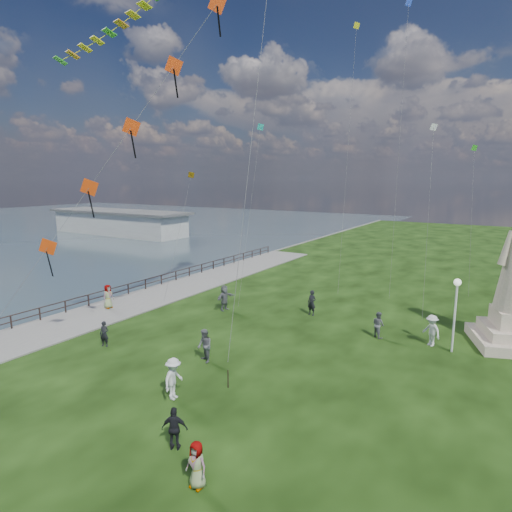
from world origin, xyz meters
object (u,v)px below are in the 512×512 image
Objects in this scene: person_10 at (108,298)px; person_2 at (174,379)px; person_1 at (205,346)px; person_6 at (312,303)px; person_3 at (175,429)px; person_0 at (104,334)px; person_4 at (197,465)px; person_8 at (432,330)px; pier_pavilion at (119,222)px; person_5 at (225,298)px; lamppost at (456,300)px; person_7 at (378,325)px.

person_2 is at bearing -120.17° from person_10.
person_6 is at bearing 111.92° from person_1.
person_3 is (3.83, -6.62, -0.10)m from person_1.
person_2 is 14.39m from person_6.
person_2 is (7.75, -2.49, 0.20)m from person_0.
person_2 reaches higher than person_4.
person_3 is 0.87× the size of person_8.
person_1 is 1.01× the size of person_10.
pier_pavilion is 15.74× the size of person_8.
person_8 is (14.63, 0.74, -0.02)m from person_5.
lamppost reaches higher than person_4.
person_5 reaches higher than person_4.
person_10 is at bearing -59.88° from person_3.
person_8 is at bearing -140.21° from person_7.
person_7 is at bearing -26.78° from pier_pavilion.
lamppost is at bearing -48.51° from person_2.
person_3 is 0.99× the size of person_7.
person_6 reaches higher than person_7.
person_6 is 5.73m from person_7.
person_2 reaches higher than person_7.
pier_pavilion reaches higher than person_5.
lamppost is 16.12m from person_2.
person_7 is (11.54, 0.47, -0.14)m from person_5.
person_2 is (-10.04, -12.42, -2.16)m from lamppost.
lamppost is 2.27× the size of person_8.
pier_pavilion reaches higher than person_6.
person_5 is at bearing -60.87° from person_10.
person_6 is 0.98× the size of person_8.
person_2 is 1.00× the size of person_5.
person_10 is (-7.71, -4.47, -0.06)m from person_5.
person_10 reaches higher than person_0.
lamppost is at bearing 9.82° from person_0.
person_0 is 0.84× the size of person_10.
person_8 is at bearing -0.54° from person_6.
person_2 is 3.76m from person_3.
person_6 is 8.65m from person_8.
person_0 is at bearing 175.11° from person_5.
person_8 reaches higher than person_7.
person_5 reaches higher than person_7.
pier_pavilion is 58.00m from person_0.
person_5 is 1.06× the size of person_10.
person_0 is at bearing -137.49° from person_1.
person_0 is 9.73m from person_5.
lamppost reaches higher than person_5.
pier_pavilion reaches higher than person_4.
pier_pavilion is at bearing -170.10° from person_8.
pier_pavilion reaches higher than person_7.
person_10 is (37.48, -33.57, -0.93)m from pier_pavilion.
person_7 is (7.00, 8.63, -0.09)m from person_1.
person_1 is 1.16× the size of person_4.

